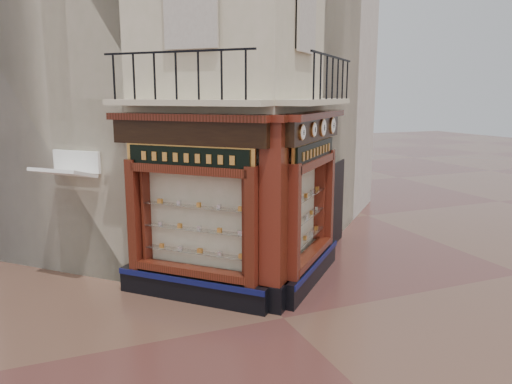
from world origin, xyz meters
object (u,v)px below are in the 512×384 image
clock_b (314,130)px  signboard_left (188,157)px  clock_c (323,128)px  clock_d (332,125)px  corner_pilaster (274,217)px  awning (71,283)px  signboard_right (315,151)px  clock_a (302,132)px

clock_b → signboard_left: bearing=125.8°
clock_b → clock_c: bearing=0.0°
signboard_left → clock_d: bearing=-124.1°
corner_pilaster → awning: 5.29m
clock_c → clock_b: bearing=-180.0°
corner_pilaster → signboard_right: size_ratio=1.84×
corner_pilaster → clock_a: (0.61, 0.00, 1.67)m
clock_d → corner_pilaster: bearing=171.6°
clock_c → signboard_right: 0.59m
corner_pilaster → clock_d: size_ratio=9.71×
clock_a → awning: (-4.42, 3.10, -3.62)m
signboard_right → signboard_left: bearing=135.0°
signboard_right → clock_d: bearing=-5.5°
awning → signboard_right: signboard_right is taller
clock_c → signboard_right: (-0.26, -0.10, -0.52)m
corner_pilaster → clock_b: (1.19, 0.58, 1.67)m
clock_a → awning: clock_a is taller
awning → signboard_left: bearing=-176.7°
clock_d → signboard_left: size_ratio=0.19×
clock_d → clock_b: bearing=180.0°
corner_pilaster → signboard_left: (-1.46, 1.01, 1.15)m
clock_a → clock_d: clock_d is taller
clock_a → corner_pilaster: bearing=135.5°
signboard_left → clock_c: bearing=-133.1°
corner_pilaster → clock_d: (2.35, 1.74, 1.67)m
clock_b → signboard_right: bearing=12.5°
corner_pilaster → clock_b: bearing=-18.8°
corner_pilaster → clock_c: (1.72, 1.12, 1.67)m
clock_b → signboard_left: (-2.65, 0.43, -0.52)m
clock_b → signboard_left: 2.73m
clock_d → awning: 7.27m
clock_a → awning: size_ratio=0.24×
clock_d → signboard_right: size_ratio=0.19×
clock_b → signboard_left: clock_b is taller
clock_a → clock_b: clock_a is taller
clock_a → clock_b: bearing=-0.0°
clock_b → awning: size_ratio=0.24×
corner_pilaster → clock_c: corner_pilaster is taller
clock_d → signboard_left: (-3.81, -0.73, -0.52)m
corner_pilaster → clock_a: corner_pilaster is taller
signboard_right → clock_b: bearing=-167.5°
clock_b → awning: (-5.00, 2.52, -3.62)m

